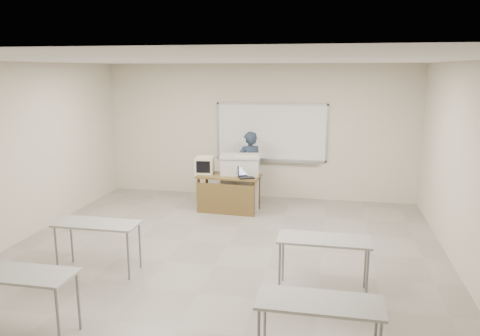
% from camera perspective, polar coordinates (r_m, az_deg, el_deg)
% --- Properties ---
extents(floor, '(7.00, 8.00, 0.01)m').
position_cam_1_polar(floor, '(7.16, -3.09, -11.81)').
color(floor, gray).
rests_on(floor, ground).
extents(whiteboard, '(2.48, 0.10, 1.31)m').
position_cam_1_polar(whiteboard, '(10.49, 3.84, 4.29)').
color(whiteboard, white).
rests_on(whiteboard, floor).
extents(student_desks, '(4.40, 2.20, 0.73)m').
position_cam_1_polar(student_desks, '(5.70, -6.62, -10.92)').
color(student_desks, gray).
rests_on(student_desks, floor).
extents(instructor_desk, '(1.26, 0.63, 0.75)m').
position_cam_1_polar(instructor_desk, '(9.51, -1.50, -2.41)').
color(instructor_desk, brown).
rests_on(instructor_desk, floor).
extents(podium, '(0.81, 0.59, 1.15)m').
position_cam_1_polar(podium, '(9.73, 0.04, -1.71)').
color(podium, '#BAB9B0').
rests_on(podium, floor).
extents(crt_monitor, '(0.38, 0.42, 0.36)m').
position_cam_1_polar(crt_monitor, '(9.77, -4.35, 0.38)').
color(crt_monitor, beige).
rests_on(crt_monitor, instructor_desk).
extents(laptop, '(0.30, 0.28, 0.22)m').
position_cam_1_polar(laptop, '(9.34, 0.86, -0.85)').
color(laptop, black).
rests_on(laptop, instructor_desk).
extents(mouse, '(0.10, 0.08, 0.03)m').
position_cam_1_polar(mouse, '(9.50, 1.95, -0.87)').
color(mouse, '#B0B0B7').
rests_on(mouse, instructor_desk).
extents(keyboard, '(0.47, 0.23, 0.02)m').
position_cam_1_polar(keyboard, '(9.47, 0.79, 1.51)').
color(keyboard, beige).
rests_on(keyboard, podium).
extents(presenter, '(0.68, 0.62, 1.57)m').
position_cam_1_polar(presenter, '(10.20, 1.14, 0.12)').
color(presenter, black).
rests_on(presenter, floor).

